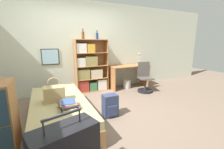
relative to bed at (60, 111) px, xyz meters
name	(u,v)px	position (x,y,z in m)	size (l,w,h in m)	color
ground_plane	(97,114)	(0.72, -0.02, -0.21)	(14.00, 14.00, 0.00)	#756051
wall_back	(76,47)	(0.72, 1.68, 1.09)	(10.00, 0.09, 2.60)	beige
bed	(60,111)	(0.00, 0.00, 0.00)	(0.97, 2.07, 0.42)	#A36B3D
handbag	(54,94)	(-0.07, -0.02, 0.35)	(0.35, 0.23, 0.43)	tan
book_stack_on_bed	(68,105)	(0.10, -0.42, 0.27)	(0.31, 0.37, 0.11)	#334C84
bookcase	(90,70)	(1.03, 1.48, 0.45)	(0.94, 0.29, 1.52)	#A36B3D
bottle_green	(83,35)	(0.87, 1.48, 1.42)	(0.08, 0.08, 0.28)	brown
bottle_brown	(97,36)	(1.30, 1.52, 1.41)	(0.07, 0.07, 0.26)	navy
desk	(129,72)	(2.31, 1.35, 0.31)	(1.29, 0.56, 0.72)	#A36B3D
desk_lamp	(140,56)	(2.68, 1.33, 0.81)	(0.16, 0.11, 0.43)	#ADA89E
desk_chair	(145,82)	(2.50, 0.76, 0.08)	(0.49, 0.49, 0.87)	black
backpack	(110,106)	(0.93, -0.21, 0.01)	(0.28, 0.24, 0.44)	#2D3856
waste_bin	(127,84)	(2.19, 1.29, -0.07)	(0.26, 0.26, 0.27)	#B7B2A8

